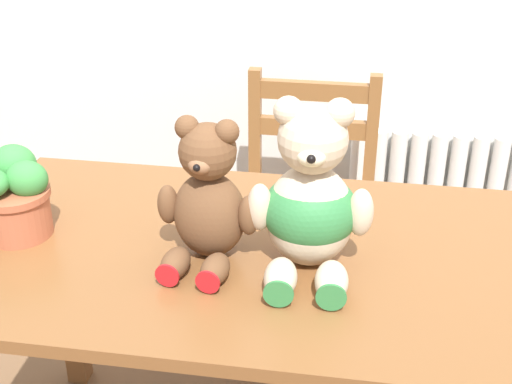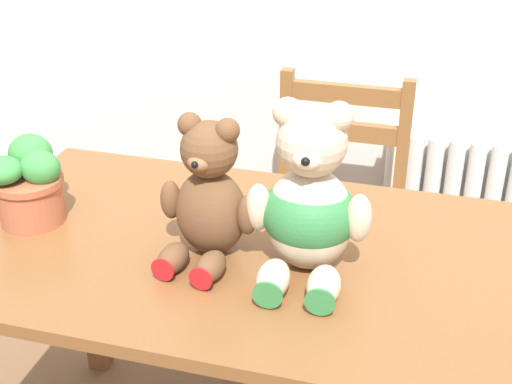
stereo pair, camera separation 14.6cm
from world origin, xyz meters
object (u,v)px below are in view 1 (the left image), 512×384
at_px(wooden_chair_behind, 306,210).
at_px(teddy_bear_left, 208,200).
at_px(teddy_bear_right, 310,203).
at_px(potted_plant, 14,194).

distance_m(wooden_chair_behind, teddy_bear_left, 0.92).
bearing_deg(teddy_bear_left, wooden_chair_behind, -93.93).
xyz_separation_m(teddy_bear_left, teddy_bear_right, (0.21, 0.00, 0.01)).
distance_m(wooden_chair_behind, potted_plant, 1.05).
height_order(wooden_chair_behind, teddy_bear_left, teddy_bear_left).
xyz_separation_m(wooden_chair_behind, teddy_bear_right, (0.07, -0.79, 0.46)).
bearing_deg(potted_plant, teddy_bear_right, -2.38).
height_order(teddy_bear_left, potted_plant, teddy_bear_left).
relative_size(wooden_chair_behind, teddy_bear_left, 2.75).
bearing_deg(teddy_bear_right, potted_plant, -5.29).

